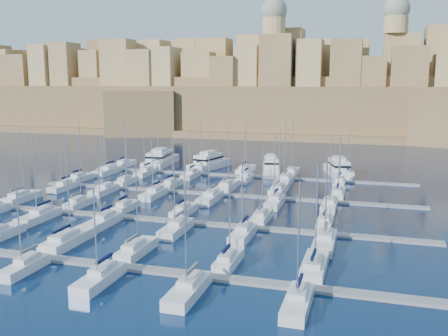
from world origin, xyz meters
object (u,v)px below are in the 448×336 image
(motor_yacht_b, at_px, (210,162))
(motor_yacht_c, at_px, (271,166))
(sailboat_2, at_px, (68,240))
(sailboat_4, at_px, (229,260))
(motor_yacht_a, at_px, (160,159))
(motor_yacht_d, at_px, (338,169))

(motor_yacht_b, xyz_separation_m, motor_yacht_c, (17.68, -1.13, -0.00))
(sailboat_2, distance_m, motor_yacht_c, 70.13)
(sailboat_4, xyz_separation_m, motor_yacht_c, (-8.24, 69.41, 1.01))
(sailboat_2, bearing_deg, motor_yacht_c, 76.00)
(motor_yacht_b, bearing_deg, motor_yacht_a, 174.84)
(motor_yacht_a, height_order, motor_yacht_b, same)
(sailboat_4, distance_m, motor_yacht_c, 69.90)
(sailboat_2, distance_m, motor_yacht_d, 76.97)
(motor_yacht_c, height_order, motor_yacht_d, same)
(sailboat_2, bearing_deg, motor_yacht_a, 103.01)
(motor_yacht_c, distance_m, motor_yacht_d, 17.56)
(sailboat_2, relative_size, motor_yacht_a, 0.85)
(sailboat_2, height_order, sailboat_4, sailboat_2)
(sailboat_2, xyz_separation_m, sailboat_4, (25.20, -1.37, -0.07))
(sailboat_4, relative_size, motor_yacht_d, 0.71)
(motor_yacht_a, relative_size, motor_yacht_c, 1.36)
(sailboat_4, relative_size, motor_yacht_a, 0.58)
(sailboat_4, bearing_deg, motor_yacht_c, 96.77)
(motor_yacht_b, bearing_deg, sailboat_4, -69.82)
(motor_yacht_c, bearing_deg, motor_yacht_d, 2.47)
(sailboat_4, height_order, motor_yacht_a, sailboat_4)
(motor_yacht_b, bearing_deg, motor_yacht_d, -0.61)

